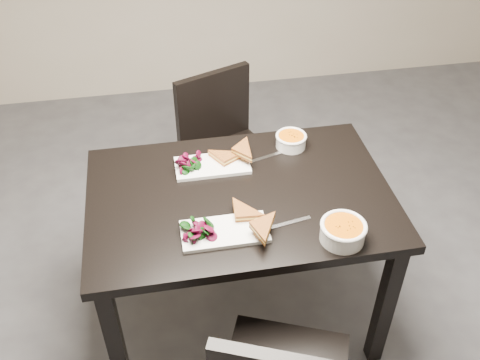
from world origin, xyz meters
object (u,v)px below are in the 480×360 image
(soup_bowl_far, at_px, (291,140))
(plate_near, at_px, (225,232))
(chair_far, at_px, (225,144))
(table, at_px, (240,212))
(soup_bowl_near, at_px, (343,231))
(plate_far, at_px, (212,165))

(soup_bowl_far, bearing_deg, plate_near, -127.64)
(chair_far, distance_m, plate_near, 0.97)
(table, height_order, chair_far, chair_far)
(table, bearing_deg, soup_bowl_near, -44.49)
(plate_far, bearing_deg, soup_bowl_near, -51.35)
(soup_bowl_near, bearing_deg, chair_far, 104.80)
(soup_bowl_far, bearing_deg, table, -135.20)
(chair_far, relative_size, soup_bowl_far, 6.25)
(table, height_order, plate_near, plate_near)
(chair_far, xyz_separation_m, plate_far, (-0.13, -0.52, 0.27))
(plate_near, relative_size, soup_bowl_far, 2.32)
(plate_far, distance_m, soup_bowl_far, 0.37)
(plate_near, height_order, plate_far, same)
(soup_bowl_near, relative_size, plate_far, 0.54)
(soup_bowl_far, bearing_deg, plate_far, -166.77)
(soup_bowl_near, bearing_deg, soup_bowl_far, 93.93)
(chair_far, bearing_deg, plate_far, -125.93)
(table, distance_m, plate_far, 0.23)
(table, height_order, soup_bowl_far, soup_bowl_far)
(table, relative_size, plate_near, 3.80)
(chair_far, height_order, soup_bowl_far, chair_far)
(plate_near, relative_size, soup_bowl_near, 1.89)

